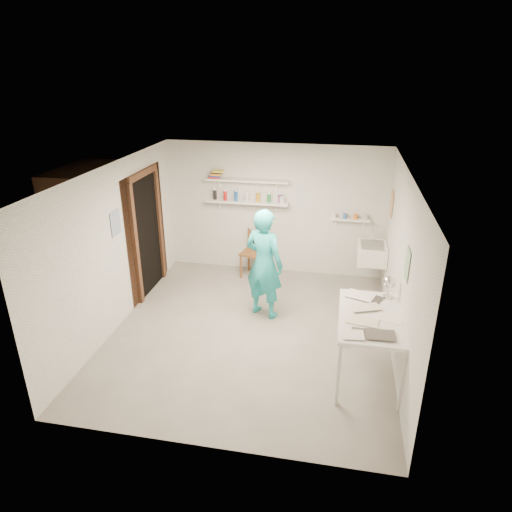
% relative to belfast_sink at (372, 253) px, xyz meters
% --- Properties ---
extents(floor, '(4.00, 4.50, 0.02)m').
position_rel_belfast_sink_xyz_m(floor, '(-1.75, -1.70, -0.71)').
color(floor, slate).
rests_on(floor, ground).
extents(ceiling, '(4.00, 4.50, 0.02)m').
position_rel_belfast_sink_xyz_m(ceiling, '(-1.75, -1.70, 1.71)').
color(ceiling, silver).
rests_on(ceiling, wall_back).
extents(wall_back, '(4.00, 0.02, 2.40)m').
position_rel_belfast_sink_xyz_m(wall_back, '(-1.75, 0.56, 0.50)').
color(wall_back, silver).
rests_on(wall_back, ground).
extents(wall_front, '(4.00, 0.02, 2.40)m').
position_rel_belfast_sink_xyz_m(wall_front, '(-1.75, -3.96, 0.50)').
color(wall_front, silver).
rests_on(wall_front, ground).
extents(wall_left, '(0.02, 4.50, 2.40)m').
position_rel_belfast_sink_xyz_m(wall_left, '(-3.76, -1.70, 0.50)').
color(wall_left, silver).
rests_on(wall_left, ground).
extents(wall_right, '(0.02, 4.50, 2.40)m').
position_rel_belfast_sink_xyz_m(wall_right, '(0.26, -1.70, 0.50)').
color(wall_right, silver).
rests_on(wall_right, ground).
extents(doorway_recess, '(0.02, 0.90, 2.00)m').
position_rel_belfast_sink_xyz_m(doorway_recess, '(-3.74, -0.65, 0.30)').
color(doorway_recess, black).
rests_on(doorway_recess, wall_left).
extents(corridor_box, '(1.40, 1.50, 2.10)m').
position_rel_belfast_sink_xyz_m(corridor_box, '(-4.45, -0.65, 0.35)').
color(corridor_box, brown).
rests_on(corridor_box, ground).
extents(door_lintel, '(0.06, 1.05, 0.10)m').
position_rel_belfast_sink_xyz_m(door_lintel, '(-3.72, -0.65, 1.35)').
color(door_lintel, brown).
rests_on(door_lintel, wall_left).
extents(door_jamb_near, '(0.06, 0.10, 2.00)m').
position_rel_belfast_sink_xyz_m(door_jamb_near, '(-3.72, -1.15, 0.30)').
color(door_jamb_near, brown).
rests_on(door_jamb_near, ground).
extents(door_jamb_far, '(0.06, 0.10, 2.00)m').
position_rel_belfast_sink_xyz_m(door_jamb_far, '(-3.72, -0.15, 0.30)').
color(door_jamb_far, brown).
rests_on(door_jamb_far, ground).
extents(shelf_lower, '(1.50, 0.22, 0.03)m').
position_rel_belfast_sink_xyz_m(shelf_lower, '(-2.25, 0.43, 0.65)').
color(shelf_lower, white).
rests_on(shelf_lower, wall_back).
extents(shelf_upper, '(1.50, 0.22, 0.03)m').
position_rel_belfast_sink_xyz_m(shelf_upper, '(-2.25, 0.43, 1.05)').
color(shelf_upper, white).
rests_on(shelf_upper, wall_back).
extents(ledge_shelf, '(0.70, 0.14, 0.03)m').
position_rel_belfast_sink_xyz_m(ledge_shelf, '(-0.40, 0.47, 0.42)').
color(ledge_shelf, white).
rests_on(ledge_shelf, wall_back).
extents(poster_left, '(0.01, 0.28, 0.36)m').
position_rel_belfast_sink_xyz_m(poster_left, '(-3.74, -1.65, 0.85)').
color(poster_left, '#334C7F').
rests_on(poster_left, wall_left).
extents(poster_right_a, '(0.01, 0.34, 0.42)m').
position_rel_belfast_sink_xyz_m(poster_right_a, '(0.24, 0.10, 0.85)').
color(poster_right_a, '#995933').
rests_on(poster_right_a, wall_right).
extents(poster_right_b, '(0.01, 0.30, 0.38)m').
position_rel_belfast_sink_xyz_m(poster_right_b, '(0.24, -2.25, 0.80)').
color(poster_right_b, '#3F724C').
rests_on(poster_right_b, wall_right).
extents(belfast_sink, '(0.48, 0.60, 0.30)m').
position_rel_belfast_sink_xyz_m(belfast_sink, '(0.00, 0.00, 0.00)').
color(belfast_sink, white).
rests_on(belfast_sink, wall_right).
extents(man, '(0.74, 0.62, 1.73)m').
position_rel_belfast_sink_xyz_m(man, '(-1.65, -1.15, 0.17)').
color(man, '#23ACB1').
rests_on(man, ground).
extents(wall_clock, '(0.30, 0.15, 0.31)m').
position_rel_belfast_sink_xyz_m(wall_clock, '(-1.74, -0.95, 0.46)').
color(wall_clock, beige).
rests_on(wall_clock, man).
extents(wooden_chair, '(0.51, 0.50, 0.93)m').
position_rel_belfast_sink_xyz_m(wooden_chair, '(-2.08, 0.19, -0.24)').
color(wooden_chair, brown).
rests_on(wooden_chair, ground).
extents(work_table, '(0.78, 1.31, 0.87)m').
position_rel_belfast_sink_xyz_m(work_table, '(-0.11, -2.43, -0.26)').
color(work_table, silver).
rests_on(work_table, ground).
extents(desk_lamp, '(0.16, 0.16, 0.16)m').
position_rel_belfast_sink_xyz_m(desk_lamp, '(0.11, -1.91, 0.39)').
color(desk_lamp, silver).
rests_on(desk_lamp, work_table).
extents(spray_cans, '(1.26, 0.06, 0.17)m').
position_rel_belfast_sink_xyz_m(spray_cans, '(-2.25, 0.43, 0.75)').
color(spray_cans, black).
rests_on(spray_cans, shelf_lower).
extents(book_stack, '(0.26, 0.14, 0.14)m').
position_rel_belfast_sink_xyz_m(book_stack, '(-2.81, 0.43, 1.14)').
color(book_stack, red).
rests_on(book_stack, shelf_upper).
extents(ledge_pots, '(0.48, 0.07, 0.09)m').
position_rel_belfast_sink_xyz_m(ledge_pots, '(-0.40, 0.47, 0.48)').
color(ledge_pots, silver).
rests_on(ledge_pots, ledge_shelf).
extents(papers, '(0.30, 0.22, 0.03)m').
position_rel_belfast_sink_xyz_m(papers, '(-0.11, -2.43, 0.19)').
color(papers, silver).
rests_on(papers, work_table).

